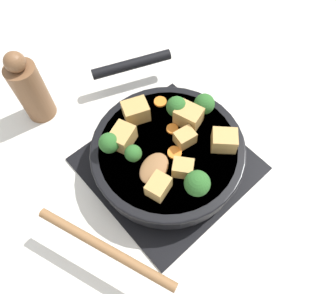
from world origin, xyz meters
The scene contains 20 objects.
ground_plane centered at (0.00, 0.00, 0.00)m, with size 2.40×2.40×0.00m, color white.
front_burner_grate centered at (0.00, 0.00, 0.01)m, with size 0.31×0.31×0.03m.
skillet_pan centered at (0.00, 0.00, 0.05)m, with size 0.42×0.33×0.05m.
wooden_spoon centered at (0.05, -0.14, 0.08)m, with size 0.25×0.24×0.02m.
tofu_cube_center_large centered at (-0.02, 0.07, 0.09)m, with size 0.05×0.04×0.04m, color tan.
tofu_cube_near_handle centered at (0.06, -0.02, 0.09)m, with size 0.04×0.03×0.03m, color tan.
tofu_cube_east_chunk centered at (-0.07, -0.06, 0.09)m, with size 0.05×0.04×0.04m, color tan.
tofu_cube_west_chunk centered at (-0.09, 0.00, 0.09)m, with size 0.05×0.04×0.04m, color tan.
tofu_cube_back_piece centered at (0.01, 0.03, 0.09)m, with size 0.04×0.03×0.03m, color tan.
tofu_cube_front_piece centered at (0.07, 0.08, 0.09)m, with size 0.05×0.04×0.04m, color tan.
tofu_cube_mid_small centered at (0.05, -0.07, 0.09)m, with size 0.04×0.03×0.03m, color tan.
broccoli_floret_near_spoon centered at (-0.07, -0.08, 0.10)m, with size 0.04×0.04×0.05m.
broccoli_floret_center_top centered at (-0.01, 0.11, 0.10)m, with size 0.04×0.04×0.05m.
broccoli_floret_east_rim centered at (0.10, -0.02, 0.10)m, with size 0.05×0.05×0.05m.
broccoli_floret_west_rim centered at (-0.04, 0.06, 0.10)m, with size 0.04×0.04×0.05m.
broccoli_floret_north_edge centered at (-0.02, -0.07, 0.10)m, with size 0.03×0.03×0.04m.
carrot_slice_orange_thin centered at (-0.02, 0.03, 0.08)m, with size 0.02×0.02×0.01m, color orange.
carrot_slice_near_center centered at (-0.09, 0.06, 0.08)m, with size 0.03×0.03×0.01m, color orange.
carrot_slice_edge_slice centered at (0.02, 0.00, 0.08)m, with size 0.03×0.03×0.01m, color orange.
pepper_mill centered at (-0.30, -0.12, 0.08)m, with size 0.06×0.06×0.18m.
Camera 1 is at (0.23, -0.21, 0.62)m, focal length 35.00 mm.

